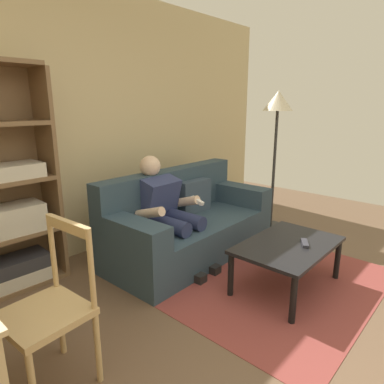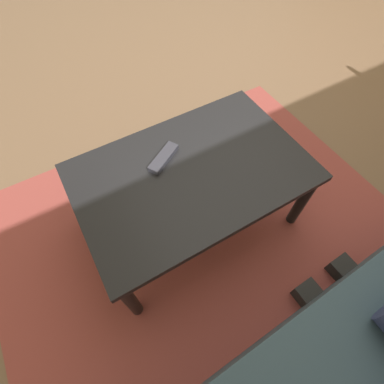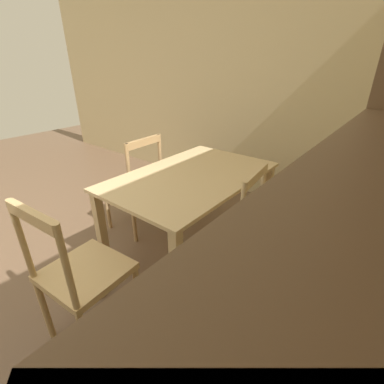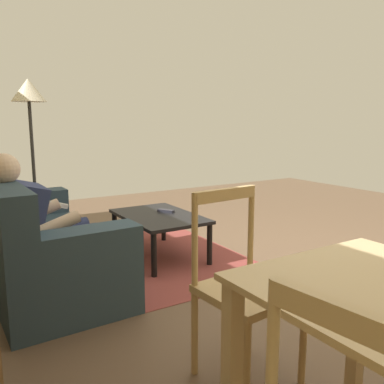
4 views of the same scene
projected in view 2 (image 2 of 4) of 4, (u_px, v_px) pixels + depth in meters
ground_plane at (260, 82)px, 2.16m from camera, size 8.66×8.66×0.00m
coffee_table at (192, 178)px, 1.22m from camera, size 0.97×0.64×0.41m
tv_remote at (163, 158)px, 1.20m from camera, size 0.17×0.13×0.02m
area_rug at (192, 217)px, 1.52m from camera, size 2.00×1.40×0.01m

